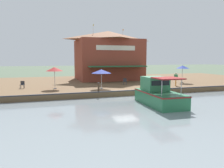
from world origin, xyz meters
The scene contains 14 objects.
ground_plane centered at (0.00, 0.00, 0.00)m, with size 220.00×220.00×0.00m, color #4C5B47.
quay_deck centered at (-11.00, 0.00, 0.30)m, with size 22.00×56.00×0.60m, color brown.
quay_edge_fender centered at (-0.10, 0.00, 0.65)m, with size 0.20×50.40×0.10m, color #2D2D33.
waterfront_restaurant centered at (-13.53, 2.28, 4.59)m, with size 9.69×10.56×8.83m.
patio_umbrella_mid_patio_left centered at (-2.75, -1.88, 2.57)m, with size 2.26×2.26×2.23m.
patio_umbrella_mid_patio_right centered at (-4.25, -6.94, 2.84)m, with size 1.90×1.90×2.51m.
patio_umbrella_far_corner centered at (-5.22, 10.72, 2.83)m, with size 1.83×1.83×2.50m.
cafe_chair_far_corner_seat centered at (-5.48, 2.05, 1.08)m, with size 0.59×0.59×0.85m.
cafe_chair_back_row_seat centered at (-3.66, 5.01, 1.08)m, with size 0.45×0.45×0.85m.
cafe_chair_mid_patio centered at (-5.79, -10.47, 1.08)m, with size 0.50×0.50×0.85m.
person_near_entrance centered at (-2.36, 7.71, 1.64)m, with size 0.47×0.47×1.67m.
motorboat_nearest_quay centered at (4.33, 1.14, 0.92)m, with size 6.39×2.63×2.43m.
mooring_post centered at (-0.35, -2.84, 1.09)m, with size 0.22×0.22×0.96m.
tree_behind_restaurant centered at (-19.24, 1.58, 5.00)m, with size 4.16×3.97×6.50m.
Camera 1 is at (21.07, -8.40, 3.98)m, focal length 35.00 mm.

